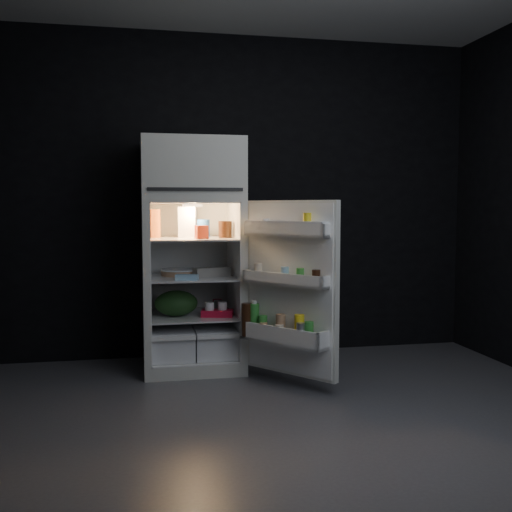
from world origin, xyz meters
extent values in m
cube|color=#505056|center=(0.00, 0.00, 0.00)|extent=(4.00, 3.40, 0.00)
cube|color=black|center=(0.00, 1.70, 1.35)|extent=(4.00, 0.00, 2.70)
cube|color=black|center=(0.00, -1.70, 1.35)|extent=(4.00, 0.00, 2.70)
cube|color=silver|center=(-0.48, 1.30, 0.05)|extent=(0.76, 0.70, 0.10)
cube|color=silver|center=(-0.83, 1.30, 0.70)|extent=(0.05, 0.70, 1.20)
cube|color=silver|center=(-0.12, 1.30, 0.70)|extent=(0.05, 0.70, 1.20)
cube|color=white|center=(-0.48, 1.62, 0.70)|extent=(0.66, 0.05, 1.20)
cube|color=silver|center=(-0.48, 1.30, 1.33)|extent=(0.76, 0.70, 0.06)
cube|color=silver|center=(-0.48, 1.30, 1.57)|extent=(0.76, 0.70, 0.42)
cube|color=black|center=(-0.48, 0.95, 1.39)|extent=(0.68, 0.01, 0.02)
cube|color=white|center=(-0.81, 1.28, 0.70)|extent=(0.01, 0.65, 1.20)
cube|color=white|center=(-0.15, 1.28, 0.70)|extent=(0.01, 0.65, 1.20)
cube|color=white|center=(-0.48, 1.28, 1.30)|extent=(0.66, 0.65, 0.01)
cube|color=white|center=(-0.48, 1.28, 0.10)|extent=(0.66, 0.65, 0.01)
cube|color=white|center=(-0.48, 1.28, 1.02)|extent=(0.65, 0.63, 0.01)
cube|color=white|center=(-0.48, 1.28, 0.72)|extent=(0.65, 0.63, 0.01)
cube|color=white|center=(-0.48, 1.28, 0.42)|extent=(0.65, 0.63, 0.01)
cube|color=white|center=(-0.64, 1.30, 0.22)|extent=(0.32, 0.59, 0.22)
cube|color=white|center=(-0.31, 1.30, 0.22)|extent=(0.32, 0.59, 0.22)
cube|color=white|center=(-0.64, 0.97, 0.31)|extent=(0.32, 0.02, 0.03)
cube|color=white|center=(-0.31, 0.97, 0.31)|extent=(0.32, 0.02, 0.03)
cube|color=#FFE5B2|center=(-0.48, 1.23, 1.28)|extent=(0.14, 0.14, 0.02)
cube|color=silver|center=(0.16, 0.67, 0.70)|extent=(0.51, 0.63, 1.22)
cube|color=white|center=(0.13, 0.65, 0.70)|extent=(0.45, 0.57, 1.18)
cube|color=white|center=(0.10, 0.62, 1.07)|extent=(0.49, 0.59, 0.02)
cube|color=white|center=(0.07, 0.60, 1.11)|extent=(0.44, 0.55, 0.10)
cube|color=white|center=(0.31, 0.37, 1.11)|extent=(0.08, 0.07, 0.10)
cube|color=white|center=(-0.10, 0.88, 1.11)|extent=(0.08, 0.07, 0.10)
cube|color=white|center=(0.10, 0.62, 0.73)|extent=(0.50, 0.60, 0.02)
cube|color=white|center=(0.07, 0.60, 0.77)|extent=(0.44, 0.55, 0.09)
cube|color=white|center=(0.30, 0.36, 0.77)|extent=(0.09, 0.08, 0.09)
cube|color=white|center=(-0.11, 0.88, 0.77)|extent=(0.09, 0.08, 0.09)
cube|color=white|center=(0.08, 0.61, 0.33)|extent=(0.53, 0.62, 0.02)
cube|color=white|center=(0.03, 0.57, 0.38)|extent=(0.44, 0.55, 0.13)
cube|color=white|center=(0.29, 0.35, 0.38)|extent=(0.12, 0.10, 0.13)
cube|color=white|center=(-0.12, 0.87, 0.38)|extent=(0.12, 0.10, 0.13)
cube|color=white|center=(0.10, 0.62, 1.16)|extent=(0.48, 0.57, 0.02)
cylinder|color=yellow|center=(0.21, 0.48, 1.15)|extent=(0.08, 0.08, 0.15)
cylinder|color=silver|center=(0.13, 0.59, 1.12)|extent=(0.08, 0.08, 0.09)
cylinder|color=white|center=(-0.01, 0.77, 1.13)|extent=(0.08, 0.08, 0.10)
cylinder|color=black|center=(0.26, 0.42, 0.80)|extent=(0.08, 0.08, 0.11)
cylinder|color=#338C33|center=(0.18, 0.52, 0.80)|extent=(0.07, 0.07, 0.11)
cylinder|color=#89B5D4|center=(0.10, 0.62, 0.80)|extent=(0.08, 0.08, 0.11)
cylinder|color=beige|center=(-0.05, 0.81, 0.80)|extent=(0.08, 0.08, 0.12)
cylinder|color=#338C33|center=(0.22, 0.44, 0.42)|extent=(0.08, 0.08, 0.16)
cylinder|color=yellow|center=(0.17, 0.50, 0.44)|extent=(0.10, 0.10, 0.20)
cylinder|color=#A57A57|center=(0.07, 0.62, 0.43)|extent=(0.10, 0.10, 0.19)
cylinder|color=#338C33|center=(-0.03, 0.75, 0.42)|extent=(0.09, 0.09, 0.16)
cylinder|color=#338C33|center=(-0.08, 0.81, 0.46)|extent=(0.10, 0.10, 0.23)
cylinder|color=#B9BABE|center=(0.16, 0.44, 0.42)|extent=(0.08, 0.08, 0.16)
cylinder|color=beige|center=(0.05, 0.58, 0.40)|extent=(0.08, 0.08, 0.12)
cylinder|color=#A57A57|center=(-0.04, 0.69, 0.40)|extent=(0.08, 0.08, 0.11)
cylinder|color=black|center=(-0.14, 0.82, 0.46)|extent=(0.10, 0.10, 0.24)
cylinder|color=white|center=(-0.08, 0.81, 0.58)|extent=(0.05, 0.05, 0.02)
cube|color=white|center=(-0.50, 1.37, 1.15)|extent=(0.16, 0.16, 0.24)
cylinder|color=blue|center=(-0.38, 1.34, 1.10)|extent=(0.13, 0.13, 0.14)
cylinder|color=black|center=(-0.22, 1.25, 1.09)|extent=(0.11, 0.11, 0.13)
cylinder|color=orange|center=(-0.75, 1.37, 1.14)|extent=(0.10, 0.10, 0.22)
cube|color=red|center=(-0.42, 1.14, 1.08)|extent=(0.10, 0.09, 0.10)
cube|color=gray|center=(-0.33, 1.25, 0.76)|extent=(0.30, 0.19, 0.07)
cylinder|color=#A57A57|center=(-0.57, 1.37, 0.75)|extent=(0.37, 0.37, 0.04)
cube|color=#89B5D4|center=(-0.54, 1.06, 0.75)|extent=(0.18, 0.12, 0.04)
cube|color=beige|center=(-0.34, 1.42, 0.75)|extent=(0.13, 0.12, 0.05)
ellipsoid|color=#193815|center=(-0.61, 1.25, 0.52)|extent=(0.37, 0.33, 0.20)
cube|color=red|center=(-0.30, 1.16, 0.45)|extent=(0.26, 0.18, 0.05)
cylinder|color=red|center=(-0.26, 1.43, 0.47)|extent=(0.09, 0.09, 0.09)
cylinder|color=#B9BABE|center=(-0.26, 1.39, 0.47)|extent=(0.08, 0.08, 0.09)
camera|label=1|loc=(-0.90, -3.35, 1.26)|focal=42.00mm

